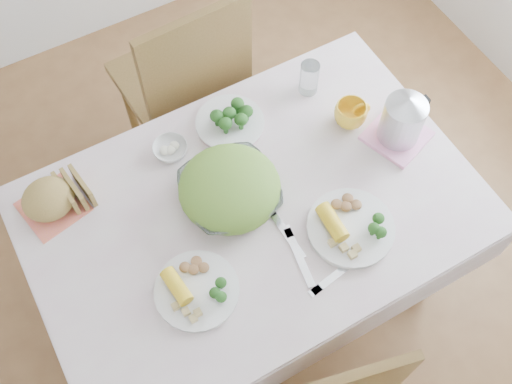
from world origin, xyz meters
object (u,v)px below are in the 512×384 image
yellow_mug (350,114)px  salad_bowl (230,192)px  chair_far (180,88)px  dinner_plate_left (197,291)px  electric_kettle (403,117)px  dinner_plate_right (350,228)px  dining_table (254,253)px

yellow_mug → salad_bowl: bearing=-172.9°
chair_far → salad_bowl: bearing=76.8°
chair_far → yellow_mug: size_ratio=8.98×
dinner_plate_left → electric_kettle: bearing=11.0°
dinner_plate_right → yellow_mug: size_ratio=2.45×
salad_bowl → dinner_plate_right: salad_bowl is taller
dinner_plate_left → electric_kettle: size_ratio=1.29×
dining_table → yellow_mug: bearing=16.2°
dinner_plate_right → chair_far: bearing=98.3°
salad_bowl → yellow_mug: bearing=7.1°
dinner_plate_left → yellow_mug: 0.84m
dining_table → yellow_mug: yellow_mug is taller
chair_far → dinner_plate_right: 1.10m
chair_far → dinner_plate_left: bearing=65.8°
yellow_mug → electric_kettle: size_ratio=0.58×
dining_table → dinner_plate_right: 0.52m
salad_bowl → yellow_mug: 0.53m
chair_far → yellow_mug: (0.39, -0.68, 0.34)m
salad_bowl → chair_far: bearing=79.8°
salad_bowl → dinner_plate_right: size_ratio=1.11×
salad_bowl → electric_kettle: size_ratio=1.56×
electric_kettle → chair_far: bearing=99.4°
electric_kettle → dining_table: bearing=157.6°
dinner_plate_left → electric_kettle: (0.89, 0.17, 0.11)m
chair_far → dinner_plate_left: 1.11m
chair_far → yellow_mug: chair_far is taller
dinner_plate_right → electric_kettle: electric_kettle is taller
dining_table → yellow_mug: (0.48, 0.14, 0.43)m
salad_bowl → dinner_plate_right: bearing=-46.3°
dinner_plate_left → dinner_plate_right: bearing=-5.8°
chair_far → salad_bowl: (-0.13, -0.75, 0.34)m
dinner_plate_right → dinner_plate_left: bearing=174.2°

